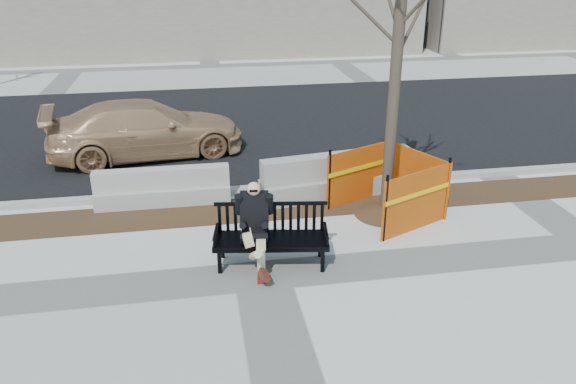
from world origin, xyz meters
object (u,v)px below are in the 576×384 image
(bench, at_px, (271,264))
(jersey_barrier_right, at_px, (336,195))
(seated_man, at_px, (255,263))
(sedan, at_px, (149,155))
(tree_fence, at_px, (385,214))
(jersey_barrier_left, at_px, (164,203))

(bench, relative_size, jersey_barrier_right, 0.58)
(seated_man, relative_size, jersey_barrier_right, 0.43)
(seated_man, bearing_deg, bench, -10.87)
(seated_man, distance_m, sedan, 6.40)
(bench, xyz_separation_m, tree_fence, (2.61, 1.58, 0.00))
(bench, distance_m, seated_man, 0.29)
(bench, height_order, seated_man, seated_man)
(tree_fence, bearing_deg, seated_man, -152.79)
(bench, xyz_separation_m, seated_man, (-0.27, 0.09, 0.00))
(bench, bearing_deg, sedan, 120.08)
(jersey_barrier_left, bearing_deg, tree_fence, -16.21)
(sedan, relative_size, jersey_barrier_left, 1.76)
(sedan, distance_m, jersey_barrier_left, 3.25)
(bench, xyz_separation_m, jersey_barrier_left, (-1.92, 2.91, 0.00))
(seated_man, relative_size, tree_fence, 0.22)
(sedan, height_order, jersey_barrier_left, sedan)
(bench, height_order, jersey_barrier_right, bench)
(bench, distance_m, jersey_barrier_left, 3.49)
(tree_fence, xyz_separation_m, sedan, (-5.03, 4.54, 0.00))
(bench, bearing_deg, tree_fence, 39.65)
(bench, bearing_deg, seated_man, 169.13)
(sedan, height_order, jersey_barrier_right, sedan)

